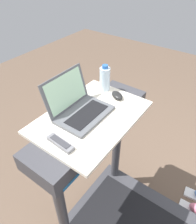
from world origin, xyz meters
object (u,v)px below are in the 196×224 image
at_px(laptop, 79,107).
at_px(tv_remote, 60,143).
at_px(water_bottle, 105,79).
at_px(computer_mouse, 117,95).

height_order(laptop, tv_remote, laptop).
bearing_deg(water_bottle, tv_remote, -168.56).
bearing_deg(tv_remote, computer_mouse, -1.25).
relative_size(laptop, water_bottle, 1.79).
bearing_deg(computer_mouse, laptop, -170.14).
xyz_separation_m(water_bottle, tv_remote, (-0.55, -0.11, -0.07)).
xyz_separation_m(laptop, tv_remote, (-0.25, -0.09, -0.04)).
xyz_separation_m(computer_mouse, tv_remote, (-0.52, 0.01, -0.01)).
height_order(computer_mouse, tv_remote, computer_mouse).
height_order(computer_mouse, water_bottle, water_bottle).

